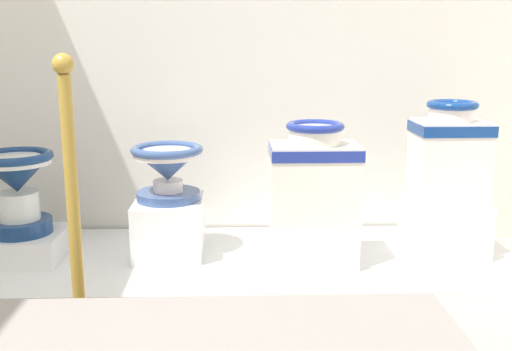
{
  "coord_description": "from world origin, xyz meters",
  "views": [
    {
      "loc": [
        1.62,
        -0.72,
        1.09
      ],
      "look_at": [
        1.72,
        2.0,
        0.48
      ],
      "focal_mm": 42.03,
      "sensor_mm": 36.0,
      "label": 1
    }
  ],
  "objects_px": {
    "antique_toilet_central_ornate": "(314,175)",
    "plinth_block_tall_cobalt": "(444,226)",
    "plinth_block_central_ornate": "(313,243)",
    "antique_toilet_tall_cobalt": "(449,151)",
    "antique_toilet_slender_white": "(17,182)",
    "antique_toilet_pale_glazed": "(167,166)",
    "stanchion_post_near_left": "(78,279)",
    "plinth_block_pale_glazed": "(169,226)",
    "plinth_block_slender_white": "(22,246)"
  },
  "relations": [
    {
      "from": "antique_toilet_central_ornate",
      "to": "plinth_block_tall_cobalt",
      "type": "height_order",
      "value": "antique_toilet_central_ornate"
    },
    {
      "from": "plinth_block_slender_white",
      "to": "antique_toilet_central_ornate",
      "type": "distance_m",
      "value": 1.41
    },
    {
      "from": "plinth_block_central_ornate",
      "to": "antique_toilet_central_ornate",
      "type": "xyz_separation_m",
      "value": [
        0.0,
        0.0,
        0.33
      ]
    },
    {
      "from": "plinth_block_tall_cobalt",
      "to": "stanchion_post_near_left",
      "type": "height_order",
      "value": "stanchion_post_near_left"
    },
    {
      "from": "antique_toilet_slender_white",
      "to": "plinth_block_tall_cobalt",
      "type": "relative_size",
      "value": 1.05
    },
    {
      "from": "stanchion_post_near_left",
      "to": "antique_toilet_pale_glazed",
      "type": "bearing_deg",
      "value": 79.61
    },
    {
      "from": "plinth_block_tall_cobalt",
      "to": "antique_toilet_pale_glazed",
      "type": "bearing_deg",
      "value": 178.09
    },
    {
      "from": "plinth_block_pale_glazed",
      "to": "antique_toilet_central_ornate",
      "type": "xyz_separation_m",
      "value": [
        0.68,
        -0.13,
        0.28
      ]
    },
    {
      "from": "plinth_block_tall_cobalt",
      "to": "antique_toilet_tall_cobalt",
      "type": "height_order",
      "value": "antique_toilet_tall_cobalt"
    },
    {
      "from": "antique_toilet_central_ornate",
      "to": "plinth_block_central_ornate",
      "type": "bearing_deg",
      "value": -90.0
    },
    {
      "from": "antique_toilet_pale_glazed",
      "to": "antique_toilet_central_ornate",
      "type": "height_order",
      "value": "antique_toilet_central_ornate"
    },
    {
      "from": "plinth_block_pale_glazed",
      "to": "antique_toilet_central_ornate",
      "type": "distance_m",
      "value": 0.75
    },
    {
      "from": "antique_toilet_pale_glazed",
      "to": "antique_toilet_central_ornate",
      "type": "xyz_separation_m",
      "value": [
        0.68,
        -0.13,
        -0.02
      ]
    },
    {
      "from": "plinth_block_central_ornate",
      "to": "antique_toilet_tall_cobalt",
      "type": "distance_m",
      "value": 0.78
    },
    {
      "from": "antique_toilet_tall_cobalt",
      "to": "plinth_block_pale_glazed",
      "type": "bearing_deg",
      "value": 178.09
    },
    {
      "from": "plinth_block_slender_white",
      "to": "plinth_block_pale_glazed",
      "type": "distance_m",
      "value": 0.69
    },
    {
      "from": "plinth_block_slender_white",
      "to": "antique_toilet_central_ornate",
      "type": "xyz_separation_m",
      "value": [
        1.37,
        -0.07,
        0.35
      ]
    },
    {
      "from": "plinth_block_slender_white",
      "to": "plinth_block_central_ornate",
      "type": "bearing_deg",
      "value": -2.82
    },
    {
      "from": "antique_toilet_pale_glazed",
      "to": "plinth_block_central_ornate",
      "type": "distance_m",
      "value": 0.77
    },
    {
      "from": "plinth_block_pale_glazed",
      "to": "antique_toilet_central_ornate",
      "type": "relative_size",
      "value": 0.79
    },
    {
      "from": "plinth_block_slender_white",
      "to": "antique_toilet_central_ornate",
      "type": "relative_size",
      "value": 0.78
    },
    {
      "from": "plinth_block_slender_white",
      "to": "stanchion_post_near_left",
      "type": "bearing_deg",
      "value": -61.25
    },
    {
      "from": "plinth_block_pale_glazed",
      "to": "plinth_block_slender_white",
      "type": "bearing_deg",
      "value": -174.75
    },
    {
      "from": "plinth_block_tall_cobalt",
      "to": "stanchion_post_near_left",
      "type": "distance_m",
      "value": 1.78
    },
    {
      "from": "antique_toilet_central_ornate",
      "to": "stanchion_post_near_left",
      "type": "height_order",
      "value": "stanchion_post_near_left"
    },
    {
      "from": "antique_toilet_slender_white",
      "to": "antique_toilet_central_ornate",
      "type": "bearing_deg",
      "value": -2.82
    },
    {
      "from": "plinth_block_pale_glazed",
      "to": "plinth_block_central_ornate",
      "type": "height_order",
      "value": "plinth_block_pale_glazed"
    },
    {
      "from": "plinth_block_slender_white",
      "to": "antique_toilet_slender_white",
      "type": "xyz_separation_m",
      "value": [
        -0.0,
        0.0,
        0.31
      ]
    },
    {
      "from": "antique_toilet_central_ornate",
      "to": "antique_toilet_tall_cobalt",
      "type": "xyz_separation_m",
      "value": [
        0.65,
        0.09,
        0.09
      ]
    },
    {
      "from": "plinth_block_pale_glazed",
      "to": "antique_toilet_tall_cobalt",
      "type": "height_order",
      "value": "antique_toilet_tall_cobalt"
    },
    {
      "from": "plinth_block_tall_cobalt",
      "to": "stanchion_post_near_left",
      "type": "relative_size",
      "value": 0.35
    },
    {
      "from": "antique_toilet_slender_white",
      "to": "plinth_block_pale_glazed",
      "type": "height_order",
      "value": "antique_toilet_slender_white"
    },
    {
      "from": "antique_toilet_central_ornate",
      "to": "plinth_block_tall_cobalt",
      "type": "xyz_separation_m",
      "value": [
        0.65,
        0.09,
        -0.28
      ]
    },
    {
      "from": "plinth_block_slender_white",
      "to": "plinth_block_tall_cobalt",
      "type": "relative_size",
      "value": 1.02
    },
    {
      "from": "antique_toilet_slender_white",
      "to": "stanchion_post_near_left",
      "type": "relative_size",
      "value": 0.36
    },
    {
      "from": "stanchion_post_near_left",
      "to": "antique_toilet_central_ornate",
      "type": "bearing_deg",
      "value": 44.82
    },
    {
      "from": "plinth_block_tall_cobalt",
      "to": "antique_toilet_central_ornate",
      "type": "bearing_deg",
      "value": -172.43
    },
    {
      "from": "plinth_block_slender_white",
      "to": "stanchion_post_near_left",
      "type": "xyz_separation_m",
      "value": [
        0.51,
        -0.92,
        0.21
      ]
    },
    {
      "from": "plinth_block_pale_glazed",
      "to": "plinth_block_tall_cobalt",
      "type": "xyz_separation_m",
      "value": [
        1.33,
        -0.04,
        -0.0
      ]
    },
    {
      "from": "plinth_block_pale_glazed",
      "to": "plinth_block_central_ornate",
      "type": "relative_size",
      "value": 0.99
    },
    {
      "from": "antique_toilet_slender_white",
      "to": "antique_toilet_tall_cobalt",
      "type": "relative_size",
      "value": 0.82
    },
    {
      "from": "antique_toilet_pale_glazed",
      "to": "stanchion_post_near_left",
      "type": "relative_size",
      "value": 0.32
    },
    {
      "from": "antique_toilet_pale_glazed",
      "to": "plinth_block_central_ornate",
      "type": "bearing_deg",
      "value": -10.87
    },
    {
      "from": "plinth_block_slender_white",
      "to": "stanchion_post_near_left",
      "type": "distance_m",
      "value": 1.07
    },
    {
      "from": "antique_toilet_slender_white",
      "to": "plinth_block_pale_glazed",
      "type": "bearing_deg",
      "value": 5.25
    },
    {
      "from": "antique_toilet_central_ornate",
      "to": "plinth_block_tall_cobalt",
      "type": "bearing_deg",
      "value": 7.57
    },
    {
      "from": "plinth_block_tall_cobalt",
      "to": "stanchion_post_near_left",
      "type": "bearing_deg",
      "value": -148.04
    },
    {
      "from": "plinth_block_pale_glazed",
      "to": "stanchion_post_near_left",
      "type": "relative_size",
      "value": 0.36
    },
    {
      "from": "plinth_block_central_ornate",
      "to": "stanchion_post_near_left",
      "type": "relative_size",
      "value": 0.36
    },
    {
      "from": "plinth_block_central_ornate",
      "to": "plinth_block_tall_cobalt",
      "type": "xyz_separation_m",
      "value": [
        0.65,
        0.09,
        0.05
      ]
    }
  ]
}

